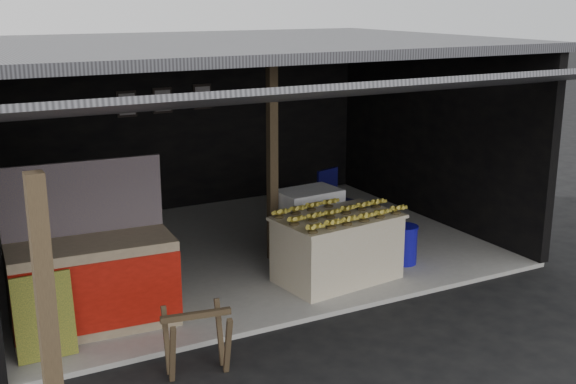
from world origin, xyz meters
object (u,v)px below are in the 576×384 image
plastic_chair (333,195)px  white_crate (309,223)px  sawhorse (197,335)px  water_barrel (404,246)px  neighbor_stall (93,280)px  banana_table (337,248)px

plastic_chair → white_crate: bearing=-155.2°
sawhorse → water_barrel: (3.54, 1.40, -0.10)m
white_crate → plastic_chair: bearing=37.9°
white_crate → water_barrel: 1.35m
neighbor_stall → water_barrel: bearing=3.2°
neighbor_stall → water_barrel: neighbor_stall is taller
banana_table → plastic_chair: 2.08m
sawhorse → white_crate: bearing=50.8°
neighbor_stall → banana_table: bearing=1.8°
banana_table → water_barrel: banana_table is taller
neighbor_stall → water_barrel: size_ratio=3.57×
banana_table → white_crate: (0.13, 0.97, 0.04)m
water_barrel → neighbor_stall: bearing=179.6°
plastic_chair → banana_table: bearing=-137.7°
sawhorse → water_barrel: size_ratio=1.36×
neighbor_stall → sawhorse: neighbor_stall is taller
neighbor_stall → plastic_chair: 4.44m
white_crate → sawhorse: bearing=-142.8°
banana_table → sawhorse: 2.76m
sawhorse → water_barrel: bearing=30.4°
neighbor_stall → plastic_chair: (4.10, 1.71, 0.03)m
sawhorse → water_barrel: sawhorse is taller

